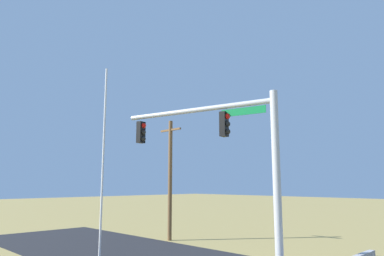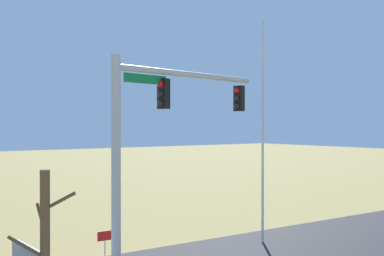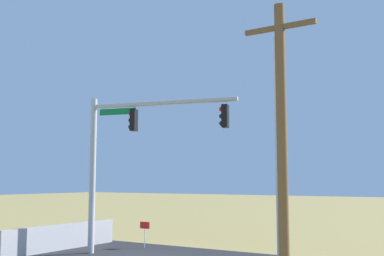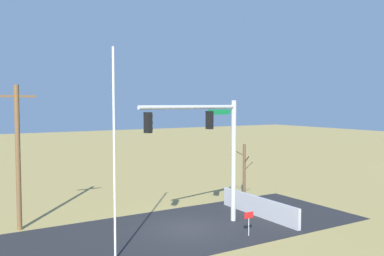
# 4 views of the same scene
# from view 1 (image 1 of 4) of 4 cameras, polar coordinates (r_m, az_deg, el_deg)

# --- Properties ---
(signal_mast) EXTENTS (6.68, 1.78, 6.87)m
(signal_mast) POSITION_cam_1_polar(r_m,az_deg,el_deg) (13.42, 6.23, -3.68)
(signal_mast) COLOR #B2B5BA
(signal_mast) RESTS_ON ground_plane
(flagpole) EXTENTS (0.10, 0.10, 9.08)m
(flagpole) POSITION_cam_1_polar(r_m,az_deg,el_deg) (17.01, -14.18, -5.39)
(flagpole) COLOR silver
(flagpole) RESTS_ON ground_plane
(utility_pole) EXTENTS (1.90, 0.26, 7.68)m
(utility_pole) POSITION_cam_1_polar(r_m,az_deg,el_deg) (23.21, -3.55, -7.85)
(utility_pole) COLOR brown
(utility_pole) RESTS_ON ground_plane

